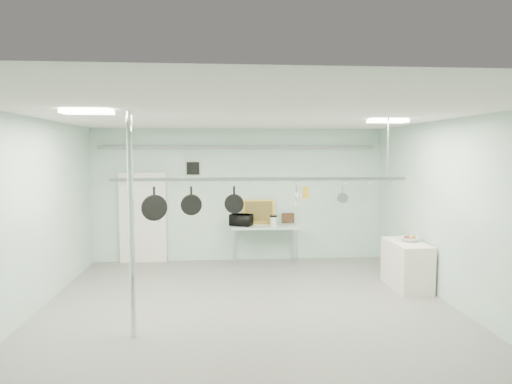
{
  "coord_description": "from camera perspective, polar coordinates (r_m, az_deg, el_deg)",
  "views": [
    {
      "loc": [
        -0.46,
        -7.03,
        2.62
      ],
      "look_at": [
        0.18,
        1.0,
        1.93
      ],
      "focal_mm": 32.0,
      "sensor_mm": 36.0,
      "label": 1
    }
  ],
  "objects": [
    {
      "name": "floor",
      "position": [
        7.52,
        -0.78,
        -15.47
      ],
      "size": [
        8.0,
        8.0,
        0.0
      ],
      "primitive_type": "plane",
      "color": "gray",
      "rests_on": "ground"
    },
    {
      "name": "ceiling",
      "position": [
        7.07,
        -0.81,
        9.53
      ],
      "size": [
        7.0,
        8.0,
        0.02
      ],
      "primitive_type": "cube",
      "color": "silver",
      "rests_on": "back_wall"
    },
    {
      "name": "back_wall",
      "position": [
        11.08,
        -2.15,
        -0.36
      ],
      "size": [
        7.0,
        0.02,
        3.2
      ],
      "primitive_type": "cube",
      "color": "silver",
      "rests_on": "floor"
    },
    {
      "name": "right_wall",
      "position": [
        8.13,
        24.59,
        -2.74
      ],
      "size": [
        0.02,
        8.0,
        3.2
      ],
      "primitive_type": "cube",
      "color": "silver",
      "rests_on": "floor"
    },
    {
      "name": "door",
      "position": [
        11.24,
        -13.95,
        -3.25
      ],
      "size": [
        1.1,
        0.1,
        2.2
      ],
      "primitive_type": "cube",
      "color": "silver",
      "rests_on": "floor"
    },
    {
      "name": "wall_vent",
      "position": [
        11.03,
        -7.89,
        2.96
      ],
      "size": [
        0.3,
        0.04,
        0.3
      ],
      "primitive_type": "cube",
      "color": "black",
      "rests_on": "back_wall"
    },
    {
      "name": "conduit_pipe",
      "position": [
        10.94,
        -2.15,
        5.6
      ],
      "size": [
        6.6,
        0.07,
        0.07
      ],
      "primitive_type": "cylinder",
      "rotation": [
        0.0,
        1.57,
        0.0
      ],
      "color": "gray",
      "rests_on": "back_wall"
    },
    {
      "name": "chrome_pole",
      "position": [
        6.63,
        -15.3,
        -4.12
      ],
      "size": [
        0.08,
        0.08,
        3.2
      ],
      "primitive_type": "cylinder",
      "color": "silver",
      "rests_on": "floor"
    },
    {
      "name": "prep_table",
      "position": [
        10.84,
        1.13,
        -4.57
      ],
      "size": [
        1.6,
        0.7,
        0.91
      ],
      "color": "#B4D4C2",
      "rests_on": "floor"
    },
    {
      "name": "side_cabinet",
      "position": [
        9.43,
        18.32,
        -8.64
      ],
      "size": [
        0.6,
        1.2,
        0.9
      ],
      "primitive_type": "cube",
      "color": "silver",
      "rests_on": "floor"
    },
    {
      "name": "pot_rack",
      "position": [
        7.37,
        0.6,
        1.88
      ],
      "size": [
        4.8,
        0.06,
        1.0
      ],
      "color": "#B7B7BC",
      "rests_on": "ceiling"
    },
    {
      "name": "light_panel_left",
      "position": [
        6.49,
        -20.35,
        9.37
      ],
      "size": [
        0.65,
        0.3,
        0.05
      ],
      "primitive_type": "cube",
      "color": "white",
      "rests_on": "ceiling"
    },
    {
      "name": "light_panel_right",
      "position": [
        8.17,
        16.14,
        8.51
      ],
      "size": [
        0.65,
        0.3,
        0.05
      ],
      "primitive_type": "cube",
      "color": "white",
      "rests_on": "ceiling"
    },
    {
      "name": "microwave",
      "position": [
        10.76,
        -1.84,
        -3.51
      ],
      "size": [
        0.59,
        0.51,
        0.27
      ],
      "primitive_type": "imported",
      "rotation": [
        0.0,
        0.0,
        2.71
      ],
      "color": "black",
      "rests_on": "prep_table"
    },
    {
      "name": "coffee_canister",
      "position": [
        10.71,
        2.19,
        -3.71
      ],
      "size": [
        0.19,
        0.19,
        0.22
      ],
      "primitive_type": "cylinder",
      "rotation": [
        0.0,
        0.0,
        0.27
      ],
      "color": "silver",
      "rests_on": "prep_table"
    },
    {
      "name": "painting_large",
      "position": [
        11.07,
        0.35,
        -2.47
      ],
      "size": [
        0.78,
        0.15,
        0.58
      ],
      "primitive_type": "cube",
      "rotation": [
        -0.14,
        0.0,
        0.02
      ],
      "color": "gold",
      "rests_on": "prep_table"
    },
    {
      "name": "painting_small",
      "position": [
        11.17,
        4.03,
        -3.27
      ],
      "size": [
        0.3,
        0.08,
        0.25
      ],
      "primitive_type": "cube",
      "rotation": [
        -0.17,
        0.0,
        0.01
      ],
      "color": "#372113",
      "rests_on": "prep_table"
    },
    {
      "name": "fruit_bowl",
      "position": [
        9.41,
        18.66,
        -5.61
      ],
      "size": [
        0.42,
        0.42,
        0.09
      ],
      "primitive_type": "imported",
      "rotation": [
        0.0,
        0.0,
        -0.24
      ],
      "color": "silver",
      "rests_on": "side_cabinet"
    },
    {
      "name": "skillet_left",
      "position": [
        7.45,
        -12.59,
        -1.46
      ],
      "size": [
        0.41,
        0.21,
        0.55
      ],
      "primitive_type": null,
      "rotation": [
        0.0,
        0.0,
        0.38
      ],
      "color": "black",
      "rests_on": "pot_rack"
    },
    {
      "name": "skillet_mid",
      "position": [
        7.39,
        -8.09,
        -1.12
      ],
      "size": [
        0.34,
        0.11,
        0.47
      ],
      "primitive_type": null,
      "rotation": [
        0.0,
        0.0,
        0.16
      ],
      "color": "black",
      "rests_on": "pot_rack"
    },
    {
      "name": "skillet_right",
      "position": [
        7.38,
        -2.75,
        -0.98
      ],
      "size": [
        0.32,
        0.12,
        0.44
      ],
      "primitive_type": null,
      "rotation": [
        0.0,
        0.0,
        -0.21
      ],
      "color": "black",
      "rests_on": "pot_rack"
    },
    {
      "name": "whisk",
      "position": [
        7.47,
        5.1,
        -0.47
      ],
      "size": [
        0.22,
        0.22,
        0.33
      ],
      "primitive_type": null,
      "rotation": [
        0.0,
        0.0,
        -0.14
      ],
      "color": "#BBBABF",
      "rests_on": "pot_rack"
    },
    {
      "name": "grater",
      "position": [
        7.49,
        6.21,
        -0.06
      ],
      "size": [
        0.09,
        0.04,
        0.22
      ],
      "primitive_type": null,
      "rotation": [
        0.0,
        0.0,
        0.3
      ],
      "color": "yellow",
      "rests_on": "pot_rack"
    },
    {
      "name": "saucepan",
      "position": [
        7.64,
        10.75,
        -0.27
      ],
      "size": [
        0.19,
        0.15,
        0.29
      ],
      "primitive_type": null,
      "rotation": [
        0.0,
        0.0,
        0.42
      ],
      "color": "silver",
      "rests_on": "pot_rack"
    },
    {
      "name": "fruit_cluster",
      "position": [
        9.4,
        18.66,
        -5.37
      ],
      "size": [
        0.24,
        0.24,
        0.09
      ],
      "primitive_type": null,
      "color": "#AF3110",
      "rests_on": "fruit_bowl"
    }
  ]
}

